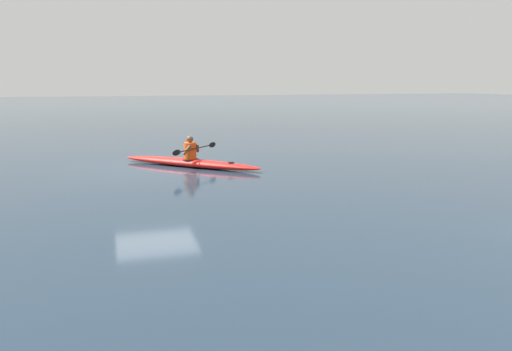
{
  "coord_description": "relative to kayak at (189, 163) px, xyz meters",
  "views": [
    {
      "loc": [
        1.19,
        14.86,
        2.58
      ],
      "look_at": [
        -1.49,
        6.05,
        0.78
      ],
      "focal_mm": 33.52,
      "sensor_mm": 36.0,
      "label": 1
    }
  ],
  "objects": [
    {
      "name": "ground_plane",
      "position": [
        1.08,
        -0.28,
        -0.13
      ],
      "size": [
        160.0,
        160.0,
        0.0
      ],
      "primitive_type": "plane",
      "color": "#1E2D3D"
    },
    {
      "name": "kayak",
      "position": [
        0.0,
        0.0,
        0.0
      ],
      "size": [
        3.98,
        3.8,
        0.25
      ],
      "color": "red",
      "rests_on": "ground"
    },
    {
      "name": "kayaker",
      "position": [
        -0.04,
        0.04,
        0.42
      ],
      "size": [
        1.65,
        1.75,
        0.72
      ],
      "color": "#E04C14",
      "rests_on": "kayak"
    }
  ]
}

